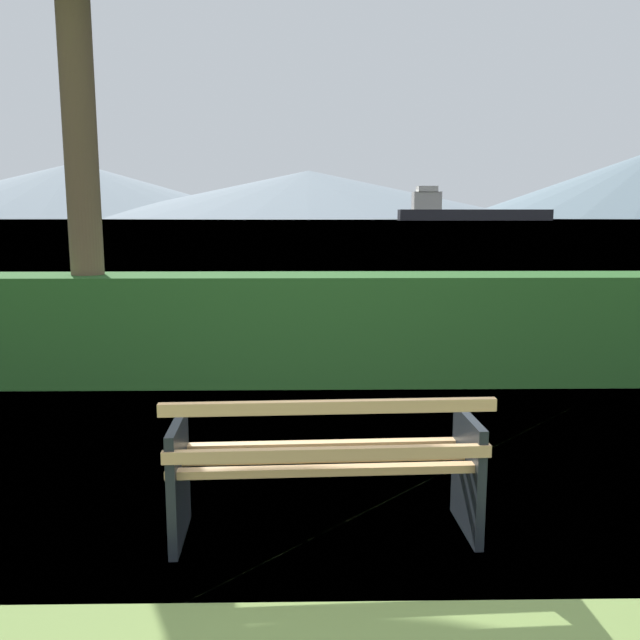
% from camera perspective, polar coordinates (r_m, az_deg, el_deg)
% --- Properties ---
extents(ground_plane, '(1400.00, 1400.00, 0.00)m').
position_cam_1_polar(ground_plane, '(3.89, 0.43, -18.18)').
color(ground_plane, olive).
extents(water_surface, '(620.00, 620.00, 0.00)m').
position_cam_1_polar(water_surface, '(312.79, -1.00, 8.78)').
color(water_surface, slate).
rests_on(water_surface, ground_plane).
extents(park_bench, '(1.73, 0.64, 0.87)m').
position_cam_1_polar(park_bench, '(3.66, 0.50, -12.67)').
color(park_bench, tan).
rests_on(park_bench, ground_plane).
extents(hedge_row, '(7.81, 0.83, 1.17)m').
position_cam_1_polar(hedge_row, '(7.05, -0.27, -0.70)').
color(hedge_row, '#285B23').
rests_on(hedge_row, ground_plane).
extents(cargo_ship_large, '(67.40, 8.95, 14.89)m').
position_cam_1_polar(cargo_ship_large, '(296.73, 12.47, 9.35)').
color(cargo_ship_large, '#232328').
rests_on(cargo_ship_large, water_surface).
extents(distant_hills, '(889.44, 411.84, 63.13)m').
position_cam_1_polar(distant_hills, '(588.75, 4.66, 11.47)').
color(distant_hills, gray).
rests_on(distant_hills, ground_plane).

